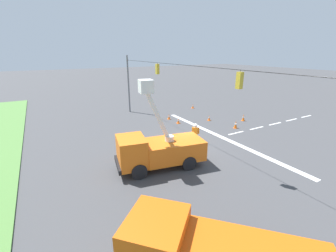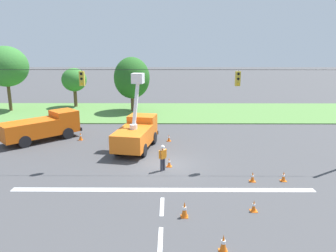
# 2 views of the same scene
# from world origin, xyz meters

# --- Properties ---
(ground_plane) EXTENTS (200.00, 200.00, 0.00)m
(ground_plane) POSITION_xyz_m (0.00, 0.00, 0.00)
(ground_plane) COLOR #424244
(grass_verge) EXTENTS (56.00, 12.00, 0.10)m
(grass_verge) POSITION_xyz_m (0.00, 18.00, 0.05)
(grass_verge) COLOR #517F3D
(grass_verge) RESTS_ON ground
(lane_markings) EXTENTS (17.60, 15.25, 0.01)m
(lane_markings) POSITION_xyz_m (0.00, -5.55, 0.00)
(lane_markings) COLOR silver
(lane_markings) RESTS_ON ground
(signal_gantry) EXTENTS (26.20, 0.33, 7.20)m
(signal_gantry) POSITION_xyz_m (-0.06, -0.00, 4.25)
(signal_gantry) COLOR slate
(signal_gantry) RESTS_ON ground
(tree_far_west) EXTENTS (5.26, 5.48, 8.03)m
(tree_far_west) POSITION_xyz_m (-19.61, 18.72, 5.56)
(tree_far_west) COLOR brown
(tree_far_west) RESTS_ON ground
(tree_west) EXTENTS (3.22, 3.34, 5.18)m
(tree_west) POSITION_xyz_m (-12.21, 21.54, 3.63)
(tree_west) COLOR brown
(tree_west) RESTS_ON ground
(tree_centre) EXTENTS (4.37, 4.73, 6.72)m
(tree_centre) POSITION_xyz_m (-4.26, 18.62, 4.19)
(tree_centre) COLOR brown
(tree_centre) RESTS_ON ground
(utility_truck_bucket_lift) EXTENTS (3.37, 6.25, 5.99)m
(utility_truck_bucket_lift) POSITION_xyz_m (-2.27, 3.70, 1.37)
(utility_truck_bucket_lift) COLOR orange
(utility_truck_bucket_lift) RESTS_ON ground
(utility_truck_support_near) EXTENTS (6.35, 6.19, 2.39)m
(utility_truck_support_near) POSITION_xyz_m (-10.70, 5.98, 1.25)
(utility_truck_support_near) COLOR #D6560F
(utility_truck_support_near) RESTS_ON ground
(road_worker) EXTENTS (0.52, 0.46, 1.77)m
(road_worker) POSITION_xyz_m (-0.07, -1.06, 1.00)
(road_worker) COLOR #383842
(road_worker) RESTS_ON ground
(traffic_cone_foreground_right) EXTENTS (0.36, 0.36, 0.66)m
(traffic_cone_foreground_right) POSITION_xyz_m (0.35, -0.37, 0.32)
(traffic_cone_foreground_right) COLOR orange
(traffic_cone_foreground_right) RESTS_ON ground
(traffic_cone_mid_left) EXTENTS (0.36, 0.36, 0.73)m
(traffic_cone_mid_left) POSITION_xyz_m (-7.47, 6.06, 0.36)
(traffic_cone_mid_left) COLOR orange
(traffic_cone_mid_left) RESTS_ON ground
(traffic_cone_mid_right) EXTENTS (0.36, 0.36, 0.81)m
(traffic_cone_mid_right) POSITION_xyz_m (1.12, -7.13, 0.40)
(traffic_cone_mid_right) COLOR orange
(traffic_cone_mid_right) RESTS_ON ground
(traffic_cone_near_bucket) EXTENTS (0.36, 0.36, 0.64)m
(traffic_cone_near_bucket) POSITION_xyz_m (5.49, -2.85, 0.31)
(traffic_cone_near_bucket) COLOR orange
(traffic_cone_near_bucket) RESTS_ON ground
(traffic_cone_lane_edge_a) EXTENTS (0.36, 0.36, 0.64)m
(traffic_cone_lane_edge_a) POSITION_xyz_m (7.42, -2.77, 0.31)
(traffic_cone_lane_edge_a) COLOR orange
(traffic_cone_lane_edge_a) RESTS_ON ground
(traffic_cone_lane_edge_b) EXTENTS (0.36, 0.36, 0.61)m
(traffic_cone_lane_edge_b) POSITION_xyz_m (0.32, 5.76, 0.29)
(traffic_cone_lane_edge_b) COLOR orange
(traffic_cone_lane_edge_b) RESTS_ON ground
(traffic_cone_far_right) EXTENTS (0.36, 0.36, 0.77)m
(traffic_cone_far_right) POSITION_xyz_m (2.58, -9.87, 0.38)
(traffic_cone_far_right) COLOR orange
(traffic_cone_far_right) RESTS_ON ground
(traffic_cone_centre_line) EXTENTS (0.36, 0.36, 0.62)m
(traffic_cone_centre_line) POSITION_xyz_m (4.65, -6.55, 0.29)
(traffic_cone_centre_line) COLOR orange
(traffic_cone_centre_line) RESTS_ON ground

